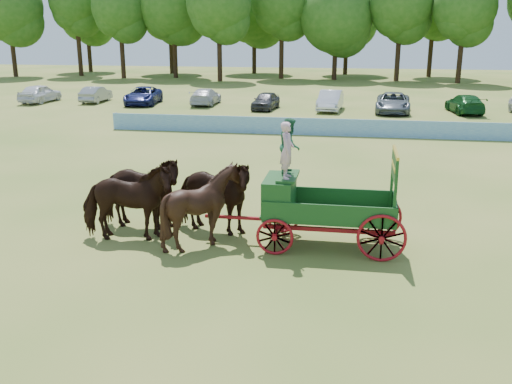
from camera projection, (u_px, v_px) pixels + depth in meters
The scene contains 9 objects.
ground at pixel (305, 239), 17.75m from camera, with size 160.00×160.00×0.00m, color olive.
horse_lead_left at pixel (127, 202), 17.30m from camera, with size 1.33×2.91×2.46m, color black.
horse_lead_right at pixel (140, 193), 18.34m from camera, with size 1.33×2.91×2.46m, color black.
horse_wheel_left at pixel (203, 206), 16.91m from camera, with size 1.99×2.23×2.46m, color black.
horse_wheel_right at pixel (212, 196), 17.95m from camera, with size 1.33×2.91×2.46m, color black.
farm_dray at pixel (304, 191), 16.86m from camera, with size 6.00×2.00×3.79m.
sponsor_banner at pixel (314, 127), 34.82m from camera, with size 26.00×0.08×1.05m, color #216BB7.
parked_cars at pixel (347, 100), 45.62m from camera, with size 52.99×7.41×1.65m.
treeline at pixel (308, 6), 72.46m from camera, with size 88.70×22.39×14.52m.
Camera 1 is at (1.31, -16.67, 6.32)m, focal length 40.00 mm.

